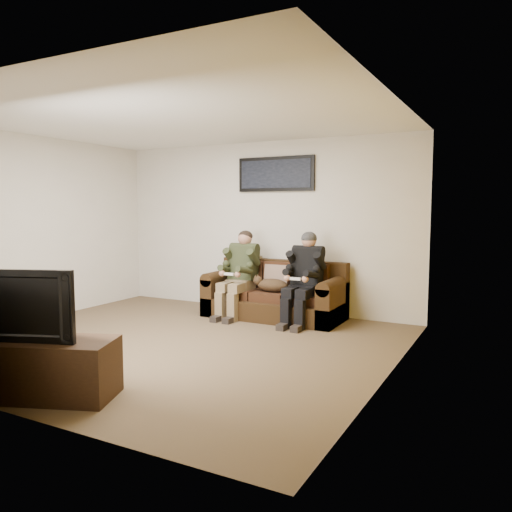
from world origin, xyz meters
The scene contains 15 objects.
floor centered at (0.00, 0.00, 0.00)m, with size 5.00×5.00×0.00m, color brown.
ceiling centered at (0.00, 0.00, 2.60)m, with size 5.00×5.00×0.00m, color silver.
wall_back centered at (0.00, 2.25, 1.30)m, with size 5.00×5.00×0.00m, color beige.
wall_left centered at (-2.50, 0.00, 1.30)m, with size 4.50×4.50×0.00m, color beige.
wall_right centered at (2.50, 0.00, 1.30)m, with size 4.50×4.50×0.00m, color beige.
accent_wall_right centered at (2.49, 0.00, 1.30)m, with size 4.50×4.50×0.00m, color #B78812.
sofa centered at (0.44, 1.82, 0.31)m, with size 1.99×0.86×0.81m.
throw_pillow centered at (0.44, 1.86, 0.58)m, with size 0.38×0.11×0.36m, color #816554.
throw_blanket centered at (-0.16, 2.07, 0.81)m, with size 0.41×0.20×0.07m, color gray.
person_left centered at (-0.07, 1.66, 0.70)m, with size 0.51×0.87×1.25m.
person_right centered at (0.96, 1.66, 0.70)m, with size 0.51×0.86×1.26m.
cat centered at (0.45, 1.65, 0.50)m, with size 0.66×0.26×0.24m.
framed_poster centered at (0.24, 2.22, 2.10)m, with size 1.25×0.05×0.52m.
tv_stand centered at (-0.12, -1.95, 0.25)m, with size 1.56×0.50×0.49m, color black.
television centered at (-0.12, -1.95, 0.79)m, with size 1.05×0.14×0.60m, color black.
Camera 1 is at (3.54, -4.66, 1.59)m, focal length 35.00 mm.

